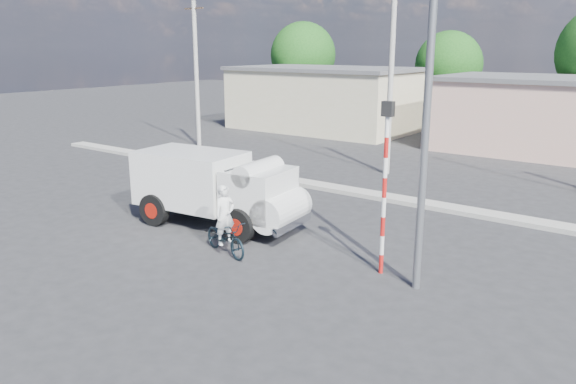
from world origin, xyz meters
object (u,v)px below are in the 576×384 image
Objects in this scene: streetlight at (422,77)px; cyclist at (225,225)px; truck at (218,187)px; bicycle at (226,237)px; traffic_pole at (385,174)px.

cyclist is at bearing -168.06° from streetlight.
streetlight is (6.93, -0.66, 3.67)m from truck.
cyclist reaches higher than bicycle.
streetlight is at bearing -11.73° from truck.
traffic_pole is 2.56m from streetlight.
truck is at bearing 174.56° from streetlight.
streetlight reaches higher than traffic_pole.
bicycle is 0.35m from cyclist.
traffic_pole reaches higher than cyclist.
truck is 7.87m from streetlight.
truck is 1.34× the size of traffic_pole.
traffic_pole reaches higher than truck.
truck reaches higher than cyclist.
streetlight reaches higher than bicycle.
traffic_pole is (4.10, 1.37, 1.76)m from cyclist.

